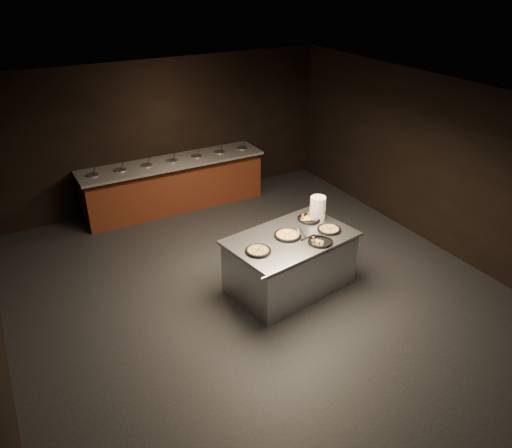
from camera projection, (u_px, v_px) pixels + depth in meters
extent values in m
cube|color=black|center=(261.00, 297.00, 7.56)|extent=(7.00, 8.00, 0.01)
cube|color=black|center=(262.00, 106.00, 6.20)|extent=(7.00, 8.00, 0.01)
cube|color=black|center=(163.00, 133.00, 9.98)|extent=(7.00, 0.01, 2.90)
cube|color=black|center=(443.00, 166.00, 8.38)|extent=(0.01, 8.00, 2.90)
cube|color=#5D2015|center=(175.00, 188.00, 10.12)|extent=(3.60, 0.75, 0.85)
cube|color=slate|center=(172.00, 162.00, 9.87)|extent=(3.70, 0.83, 0.05)
cube|color=#39160D|center=(176.00, 205.00, 10.30)|extent=(3.60, 0.69, 0.08)
cylinder|color=silver|center=(93.00, 177.00, 9.20)|extent=(0.22, 0.22, 0.08)
cylinder|color=#4F7E32|center=(93.00, 175.00, 9.19)|extent=(0.19, 0.19, 0.02)
cylinder|color=black|center=(94.00, 171.00, 9.15)|extent=(0.04, 0.10, 0.19)
cylinder|color=silver|center=(121.00, 172.00, 9.42)|extent=(0.22, 0.22, 0.08)
cylinder|color=#4F7E32|center=(121.00, 170.00, 9.41)|extent=(0.19, 0.19, 0.02)
cylinder|color=black|center=(122.00, 166.00, 9.37)|extent=(0.04, 0.10, 0.19)
cylinder|color=silver|center=(147.00, 167.00, 9.64)|extent=(0.22, 0.22, 0.08)
cylinder|color=#4F7E32|center=(147.00, 165.00, 9.63)|extent=(0.19, 0.19, 0.02)
cylinder|color=black|center=(148.00, 161.00, 9.59)|extent=(0.04, 0.10, 0.19)
cylinder|color=silver|center=(172.00, 162.00, 9.86)|extent=(0.22, 0.22, 0.08)
cylinder|color=#4F7E32|center=(172.00, 161.00, 9.85)|extent=(0.19, 0.19, 0.02)
cylinder|color=black|center=(174.00, 157.00, 9.81)|extent=(0.04, 0.10, 0.19)
cylinder|color=silver|center=(197.00, 158.00, 10.09)|extent=(0.22, 0.22, 0.08)
cylinder|color=#4F7E32|center=(196.00, 156.00, 10.07)|extent=(0.19, 0.19, 0.02)
cylinder|color=black|center=(198.00, 152.00, 10.03)|extent=(0.04, 0.10, 0.19)
cylinder|color=silver|center=(220.00, 153.00, 10.31)|extent=(0.22, 0.22, 0.08)
cylinder|color=#4F7E32|center=(220.00, 152.00, 10.29)|extent=(0.19, 0.19, 0.02)
cylinder|color=black|center=(221.00, 148.00, 10.25)|extent=(0.04, 0.10, 0.19)
cylinder|color=silver|center=(242.00, 149.00, 10.53)|extent=(0.22, 0.22, 0.08)
cylinder|color=#4F7E32|center=(242.00, 148.00, 10.52)|extent=(0.19, 0.19, 0.02)
cylinder|color=black|center=(243.00, 144.00, 10.47)|extent=(0.04, 0.10, 0.19)
cube|color=silver|center=(290.00, 265.00, 7.60)|extent=(1.94, 1.37, 0.80)
cube|color=silver|center=(291.00, 238.00, 7.38)|extent=(2.03, 1.46, 0.04)
cylinder|color=silver|center=(314.00, 256.00, 6.93)|extent=(1.85, 0.35, 0.04)
cylinder|color=silver|center=(318.00, 208.00, 7.83)|extent=(0.25, 0.25, 0.36)
cylinder|color=black|center=(258.00, 251.00, 6.99)|extent=(0.34, 0.34, 0.01)
torus|color=black|center=(258.00, 250.00, 6.99)|extent=(0.37, 0.37, 0.04)
torus|color=#964926|center=(258.00, 250.00, 6.99)|extent=(0.31, 0.31, 0.03)
cylinder|color=tan|center=(258.00, 250.00, 6.99)|extent=(0.26, 0.26, 0.02)
cube|color=black|center=(258.00, 250.00, 6.98)|extent=(0.14, 0.23, 0.00)
cube|color=black|center=(258.00, 250.00, 6.98)|extent=(0.23, 0.14, 0.00)
cylinder|color=black|center=(288.00, 236.00, 7.39)|extent=(0.39, 0.39, 0.01)
torus|color=black|center=(288.00, 235.00, 7.38)|extent=(0.41, 0.41, 0.04)
torus|color=#964926|center=(288.00, 235.00, 7.38)|extent=(0.35, 0.35, 0.03)
cylinder|color=gold|center=(288.00, 235.00, 7.38)|extent=(0.31, 0.31, 0.02)
cube|color=black|center=(288.00, 234.00, 7.38)|extent=(0.13, 0.28, 0.00)
cube|color=black|center=(288.00, 234.00, 7.38)|extent=(0.28, 0.13, 0.00)
cylinder|color=black|center=(309.00, 219.00, 7.86)|extent=(0.34, 0.34, 0.01)
torus|color=black|center=(309.00, 218.00, 7.85)|extent=(0.37, 0.37, 0.04)
cylinder|color=black|center=(320.00, 242.00, 7.23)|extent=(0.34, 0.34, 0.01)
torus|color=black|center=(320.00, 241.00, 7.22)|extent=(0.37, 0.37, 0.04)
cylinder|color=black|center=(329.00, 230.00, 7.55)|extent=(0.34, 0.34, 0.01)
torus|color=black|center=(329.00, 229.00, 7.54)|extent=(0.36, 0.36, 0.04)
torus|color=#964926|center=(329.00, 229.00, 7.54)|extent=(0.30, 0.30, 0.03)
cylinder|color=tan|center=(329.00, 229.00, 7.54)|extent=(0.26, 0.26, 0.02)
cube|color=black|center=(329.00, 229.00, 7.54)|extent=(0.05, 0.25, 0.00)
cube|color=black|center=(329.00, 229.00, 7.54)|extent=(0.25, 0.05, 0.00)
cube|color=silver|center=(296.00, 232.00, 7.46)|extent=(0.10, 0.12, 0.00)
cylinder|color=black|center=(302.00, 232.00, 7.29)|extent=(0.03, 0.21, 0.13)
cylinder|color=silver|center=(299.00, 233.00, 7.38)|extent=(0.02, 0.11, 0.08)
cube|color=silver|center=(319.00, 242.00, 7.19)|extent=(0.14, 0.14, 0.00)
cylinder|color=black|center=(308.00, 238.00, 7.15)|extent=(0.19, 0.13, 0.14)
cylinder|color=silver|center=(313.00, 241.00, 7.17)|extent=(0.10, 0.07, 0.09)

